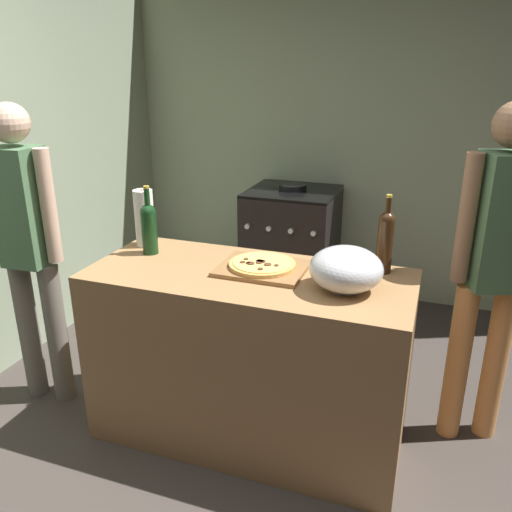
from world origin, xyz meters
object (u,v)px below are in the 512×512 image
object	(u,v)px
wine_bottle_green	(149,226)
person_in_red	(494,261)
paper_towel_roll	(144,218)
stove	(291,247)
person_in_stripes	(28,241)
mixing_bowl	(346,269)
pizza	(262,264)
wine_bottle_clear	(385,239)

from	to	relation	value
wine_bottle_green	person_in_red	size ratio (longest dim) A/B	0.21
paper_towel_roll	wine_bottle_green	xyz separation A→B (m)	(0.09, -0.10, -0.01)
stove	person_in_stripes	size ratio (longest dim) A/B	0.58
mixing_bowl	stove	distance (m)	1.83
pizza	mixing_bowl	xyz separation A→B (m)	(0.40, -0.09, 0.06)
mixing_bowl	person_in_red	bearing A→B (deg)	33.89
person_in_red	paper_towel_roll	bearing A→B (deg)	-173.85
person_in_red	mixing_bowl	bearing A→B (deg)	-146.11
wine_bottle_green	person_in_stripes	world-z (taller)	person_in_stripes
stove	person_in_red	xyz separation A→B (m)	(1.29, -1.21, 0.49)
mixing_bowl	wine_bottle_green	world-z (taller)	wine_bottle_green
pizza	paper_towel_roll	xyz separation A→B (m)	(-0.69, 0.13, 0.12)
person_in_stripes	wine_bottle_clear	bearing A→B (deg)	9.88
stove	paper_towel_roll	bearing A→B (deg)	-106.36
person_in_red	pizza	bearing A→B (deg)	-162.63
person_in_stripes	person_in_red	distance (m)	2.28
paper_towel_roll	wine_bottle_clear	bearing A→B (deg)	1.86
wine_bottle_clear	wine_bottle_green	world-z (taller)	wine_bottle_clear
wine_bottle_clear	wine_bottle_green	size ratio (longest dim) A/B	1.05
pizza	stove	bearing A→B (deg)	100.67
mixing_bowl	paper_towel_roll	world-z (taller)	paper_towel_roll
paper_towel_roll	person_in_stripes	distance (m)	0.61
pizza	wine_bottle_green	bearing A→B (deg)	177.02
pizza	mixing_bowl	world-z (taller)	mixing_bowl
pizza	stove	world-z (taller)	stove
mixing_bowl	person_in_red	size ratio (longest dim) A/B	0.19
pizza	paper_towel_roll	distance (m)	0.72
pizza	person_in_stripes	xyz separation A→B (m)	(-1.23, -0.14, 0.02)
wine_bottle_clear	person_in_red	xyz separation A→B (m)	(0.47, 0.14, -0.09)
paper_towel_roll	wine_bottle_green	size ratio (longest dim) A/B	0.87
paper_towel_roll	person_in_red	distance (m)	1.71
mixing_bowl	stove	bearing A→B (deg)	113.21
wine_bottle_clear	person_in_stripes	distance (m)	1.79
pizza	wine_bottle_green	distance (m)	0.62
person_in_stripes	person_in_red	xyz separation A→B (m)	(2.23, 0.45, 0.02)
wine_bottle_clear	wine_bottle_green	distance (m)	1.15
paper_towel_roll	stove	bearing A→B (deg)	73.64
mixing_bowl	stove	size ratio (longest dim) A/B	0.33
wine_bottle_clear	stove	xyz separation A→B (m)	(-0.82, 1.35, -0.59)
pizza	stove	size ratio (longest dim) A/B	0.33
paper_towel_roll	stove	size ratio (longest dim) A/B	0.32
person_in_red	wine_bottle_clear	bearing A→B (deg)	-163.17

